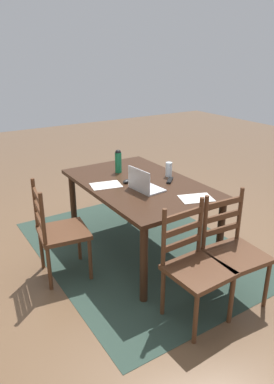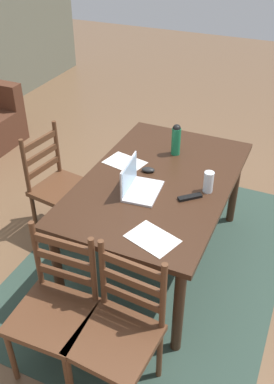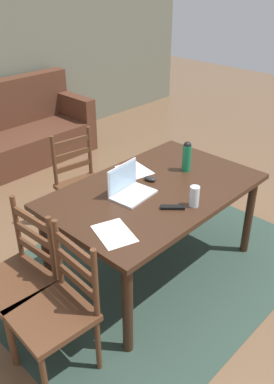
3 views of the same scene
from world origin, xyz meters
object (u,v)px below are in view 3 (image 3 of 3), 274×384
Objects in this scene: chair_far_head at (83,185)px; water_bottle at (187,156)px; couch at (20,133)px; drinking_glass at (195,196)px; dining_table at (155,198)px; laptop at (129,187)px; tv_remote at (173,207)px; chair_left_near at (57,311)px; chair_left_far at (19,278)px; computer_mouse at (150,179)px.

water_bottle is (0.40, -0.87, 0.45)m from chair_far_head.
couch is 3.16m from drinking_glass.
laptop is (-0.20, 0.08, 0.15)m from dining_table.
water_bottle is 0.56m from drinking_glass.
laptop reaches higher than tv_remote.
chair_left_near is 1.00× the size of chair_left_far.
laptop is at bearing -104.10° from couch.
couch is (0.46, 2.72, -0.33)m from dining_table.
couch is at bearing 88.85° from water_bottle.
couch reaches higher than tv_remote.
chair_left_near is 0.42m from chair_left_far.
dining_table is at bearing -177.69° from water_bottle.
chair_left_near is 0.53× the size of couch.
couch is at bearing 75.90° from laptop.
chair_far_head reaches higher than tv_remote.
laptop is 2.00× the size of tv_remote.
couch is 18.00× the size of computer_mouse.
chair_left_near is 3.71× the size of water_bottle.
chair_left_near is 1.03m from tv_remote.
chair_left_near is 3.33m from couch.
chair_left_far is at bearing 169.35° from dining_table.
computer_mouse is at bearing -85.49° from chair_far_head.
dining_table is 10.70× the size of drinking_glass.
chair_far_head is 9.50× the size of computer_mouse.
drinking_glass is at bearing -90.18° from chair_far_head.
chair_left_near and chair_far_head have the same top height.
chair_left_far is 5.59× the size of tv_remote.
chair_left_near reaches higher than drinking_glass.
chair_left_far is at bearing 162.38° from computer_mouse.
couch is 7.02× the size of water_bottle.
laptop reaches higher than couch.
water_bottle is at bearing -91.15° from couch.
computer_mouse is at bearing 82.24° from drinking_glass.
laptop is (0.91, -0.13, 0.37)m from chair_left_far.
chair_left_far is 0.53× the size of couch.
chair_left_far is 1.60m from water_bottle.
chair_left_far is (-1.11, 0.21, -0.23)m from dining_table.
water_bottle is at bearing -14.09° from tv_remote.
laptop reaches higher than computer_mouse.
tv_remote is at bearing 147.74° from drinking_glass.
chair_left_far reaches higher than computer_mouse.
chair_far_head is at bearing 81.66° from computer_mouse.
water_bottle reaches higher than chair_left_near.
computer_mouse is at bearing 5.72° from laptop.
couch is at bearing 81.53° from drinking_glass.
couch is 10.59× the size of tv_remote.
water_bottle is 1.51× the size of tv_remote.
chair_left_far is (0.00, 0.42, 0.00)m from chair_left_near.
chair_left_near is 9.50× the size of computer_mouse.
computer_mouse is (0.07, 0.11, 0.10)m from dining_table.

